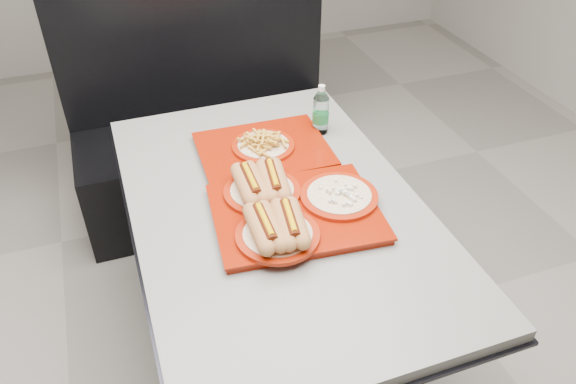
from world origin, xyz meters
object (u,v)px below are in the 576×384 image
object	(u,v)px
diner_table	(277,241)
booth_bench	(208,130)
tray_far	(263,147)
tray_near	(289,208)
water_bottle	(321,112)

from	to	relation	value
diner_table	booth_bench	size ratio (longest dim) A/B	1.05
booth_bench	tray_far	xyz separation A→B (m)	(0.05, -0.80, 0.37)
diner_table	tray_near	size ratio (longest dim) A/B	2.61
diner_table	tray_near	bearing A→B (deg)	-79.64
water_bottle	diner_table	bearing A→B (deg)	-129.74
booth_bench	tray_far	world-z (taller)	booth_bench
tray_far	water_bottle	size ratio (longest dim) A/B	2.41
diner_table	booth_bench	xyz separation A→B (m)	(0.00, 1.09, -0.18)
tray_near	water_bottle	xyz separation A→B (m)	(0.28, 0.44, 0.04)
tray_near	water_bottle	size ratio (longest dim) A/B	2.80
tray_near	diner_table	bearing A→B (deg)	100.36
diner_table	tray_far	distance (m)	0.35
tray_near	tray_far	size ratio (longest dim) A/B	1.16
tray_near	water_bottle	distance (m)	0.53
booth_bench	tray_near	bearing A→B (deg)	-89.28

